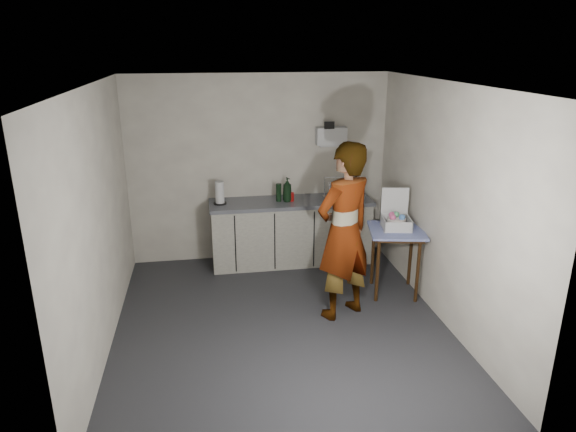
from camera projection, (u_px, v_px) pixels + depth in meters
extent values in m
plane|color=#28292E|center=(281.00, 324.00, 5.71)|extent=(4.00, 4.00, 0.00)
cube|color=#B8AFA0|center=(259.00, 169.00, 7.15)|extent=(3.60, 0.02, 2.60)
cube|color=#B8AFA0|center=(443.00, 205.00, 5.56)|extent=(0.02, 4.00, 2.60)
cube|color=#B8AFA0|center=(100.00, 223.00, 5.01)|extent=(0.02, 4.00, 2.60)
cube|color=white|center=(280.00, 85.00, 4.87)|extent=(3.60, 4.00, 0.01)
cube|color=black|center=(291.00, 259.00, 7.34)|extent=(2.20, 0.52, 0.08)
cube|color=beige|center=(291.00, 233.00, 7.22)|extent=(2.20, 0.58, 0.86)
cube|color=#4A4E54|center=(291.00, 202.00, 7.07)|extent=(2.24, 0.62, 0.05)
cube|color=black|center=(235.00, 244.00, 6.82)|extent=(0.02, 0.01, 0.80)
cube|color=black|center=(275.00, 242.00, 6.91)|extent=(0.02, 0.01, 0.80)
cube|color=black|center=(314.00, 239.00, 6.99)|extent=(0.01, 0.01, 0.80)
cube|color=black|center=(352.00, 237.00, 7.07)|extent=(0.02, 0.01, 0.80)
cube|color=silver|center=(331.00, 136.00, 7.09)|extent=(0.42, 0.16, 0.24)
cube|color=silver|center=(330.00, 145.00, 7.18)|extent=(0.30, 0.06, 0.04)
cube|color=black|center=(329.00, 125.00, 6.95)|extent=(0.14, 0.02, 0.10)
cylinder|color=#38220C|center=(377.00, 272.00, 6.11)|extent=(0.04, 0.04, 0.77)
cylinder|color=#38220C|center=(418.00, 272.00, 6.09)|extent=(0.04, 0.04, 0.77)
cylinder|color=#38220C|center=(373.00, 256.00, 6.56)|extent=(0.04, 0.04, 0.77)
cylinder|color=#38220C|center=(410.00, 257.00, 6.54)|extent=(0.04, 0.04, 0.77)
cube|color=#38220C|center=(397.00, 233.00, 6.19)|extent=(0.67, 0.67, 0.04)
cube|color=#1C31A9|center=(397.00, 231.00, 6.18)|extent=(0.76, 0.76, 0.03)
imported|color=#B2A593|center=(344.00, 232.00, 5.62)|extent=(0.87, 0.77, 2.01)
imported|color=black|center=(287.00, 190.00, 6.98)|extent=(0.16, 0.17, 0.33)
cylinder|color=red|center=(292.00, 197.00, 7.02)|extent=(0.06, 0.06, 0.12)
cylinder|color=black|center=(279.00, 192.00, 7.00)|extent=(0.07, 0.07, 0.25)
cylinder|color=black|center=(220.00, 203.00, 6.92)|extent=(0.17, 0.17, 0.02)
cylinder|color=silver|center=(220.00, 192.00, 6.87)|extent=(0.12, 0.12, 0.29)
cube|color=silver|center=(340.00, 198.00, 7.13)|extent=(0.42, 0.31, 0.02)
cylinder|color=silver|center=(329.00, 191.00, 6.92)|extent=(0.01, 0.01, 0.27)
cylinder|color=silver|center=(356.00, 190.00, 6.98)|extent=(0.01, 0.01, 0.27)
cylinder|color=silver|center=(324.00, 186.00, 7.18)|extent=(0.01, 0.01, 0.27)
cylinder|color=silver|center=(350.00, 185.00, 7.23)|extent=(0.01, 0.01, 0.27)
cylinder|color=silver|center=(333.00, 190.00, 7.07)|extent=(0.05, 0.23, 0.23)
cylinder|color=silver|center=(338.00, 190.00, 7.08)|extent=(0.05, 0.23, 0.23)
cylinder|color=silver|center=(344.00, 189.00, 7.10)|extent=(0.05, 0.23, 0.23)
cube|color=silver|center=(396.00, 228.00, 6.21)|extent=(0.38, 0.38, 0.01)
cube|color=silver|center=(399.00, 227.00, 6.04)|extent=(0.33, 0.07, 0.12)
cube|color=silver|center=(394.00, 218.00, 6.34)|extent=(0.33, 0.07, 0.12)
cube|color=silver|center=(383.00, 223.00, 6.19)|extent=(0.07, 0.33, 0.12)
cube|color=silver|center=(410.00, 223.00, 6.19)|extent=(0.07, 0.33, 0.12)
cube|color=silver|center=(395.00, 201.00, 6.28)|extent=(0.33, 0.07, 0.33)
cylinder|color=white|center=(396.00, 223.00, 6.19)|extent=(0.22, 0.22, 0.12)
sphere|color=#FB5CA0|center=(393.00, 217.00, 6.13)|extent=(0.07, 0.07, 0.07)
sphere|color=#4F88D7|center=(402.00, 217.00, 6.12)|extent=(0.07, 0.07, 0.07)
sphere|color=#57D482|center=(396.00, 215.00, 6.22)|extent=(0.07, 0.07, 0.07)
sphere|color=#FB5CA0|center=(392.00, 215.00, 6.21)|extent=(0.07, 0.07, 0.07)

